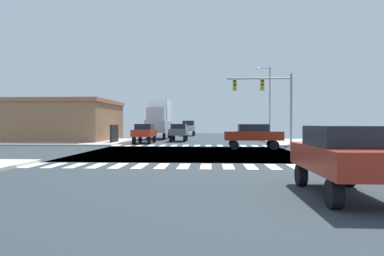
% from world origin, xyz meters
% --- Properties ---
extents(ground, '(90.00, 90.00, 0.05)m').
position_xyz_m(ground, '(0.00, 0.00, -0.03)').
color(ground, '#2B343A').
extents(sidewalk_corner_ne, '(12.00, 12.00, 0.14)m').
position_xyz_m(sidewalk_corner_ne, '(13.00, 12.00, 0.07)').
color(sidewalk_corner_ne, '#B2ADA3').
rests_on(sidewalk_corner_ne, ground).
extents(sidewalk_corner_nw, '(12.00, 12.00, 0.14)m').
position_xyz_m(sidewalk_corner_nw, '(-13.00, 12.00, 0.07)').
color(sidewalk_corner_nw, '#B7AEA3').
rests_on(sidewalk_corner_nw, ground).
extents(crosswalk_near, '(13.50, 2.00, 0.01)m').
position_xyz_m(crosswalk_near, '(-0.25, -7.30, 0.00)').
color(crosswalk_near, white).
rests_on(crosswalk_near, ground).
extents(crosswalk_far, '(13.50, 2.00, 0.01)m').
position_xyz_m(crosswalk_far, '(-0.25, 7.30, 0.00)').
color(crosswalk_far, white).
rests_on(crosswalk_far, ground).
extents(traffic_signal_mast, '(5.65, 0.55, 6.25)m').
position_xyz_m(traffic_signal_mast, '(6.23, 7.70, 4.59)').
color(traffic_signal_mast, gray).
rests_on(traffic_signal_mast, ground).
extents(street_lamp, '(1.78, 0.32, 8.48)m').
position_xyz_m(street_lamp, '(8.08, 18.19, 5.04)').
color(street_lamp, gray).
rests_on(street_lamp, ground).
extents(bank_building, '(17.09, 10.60, 4.44)m').
position_xyz_m(bank_building, '(-17.05, 14.49, 2.23)').
color(bank_building, '#95694A').
rests_on(bank_building, ground).
extents(sedan_nearside_1, '(4.30, 1.80, 1.88)m').
position_xyz_m(sedan_nearside_1, '(4.64, 3.50, 1.12)').
color(sedan_nearside_1, black).
rests_on(sedan_nearside_1, ground).
extents(sedan_crossing_2, '(1.80, 4.30, 1.88)m').
position_xyz_m(sedan_crossing_2, '(-2.00, 14.55, 1.12)').
color(sedan_crossing_2, black).
rests_on(sedan_crossing_2, ground).
extents(suv_leading_1, '(1.96, 4.60, 2.34)m').
position_xyz_m(suv_leading_1, '(-2.00, 31.06, 1.39)').
color(suv_leading_1, black).
rests_on(suv_leading_1, ground).
extents(sedan_middle_5, '(1.80, 4.30, 1.88)m').
position_xyz_m(sedan_middle_5, '(5.00, -13.50, 1.12)').
color(sedan_middle_5, black).
rests_on(sedan_middle_5, ground).
extents(box_truck_outer_1, '(2.40, 7.20, 4.85)m').
position_xyz_m(box_truck_outer_1, '(-5.00, 20.40, 2.56)').
color(box_truck_outer_1, black).
rests_on(box_truck_outer_1, ground).
extents(sedan_inner_6, '(1.80, 4.30, 1.88)m').
position_xyz_m(sedan_inner_6, '(-5.00, 10.67, 1.12)').
color(sedan_inner_6, black).
rests_on(sedan_inner_6, ground).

